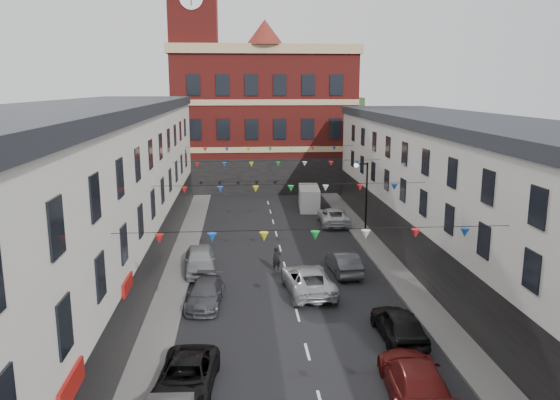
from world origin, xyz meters
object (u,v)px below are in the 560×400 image
object	(u,v)px
street_lamp	(363,190)
car_left_d	(205,294)
white_van	(309,198)
car_right_d	(399,324)
pedestrian	(277,259)
car_right_e	(343,262)
car_right_f	(333,216)
moving_car	(308,280)
car_left_e	(200,260)
car_right_c	(415,379)
car_left_c	(186,377)

from	to	relation	value
street_lamp	car_left_d	distance (m)	17.03
street_lamp	white_van	xyz separation A→B (m)	(-2.75, 10.91, -2.84)
car_right_d	pedestrian	world-z (taller)	pedestrian
car_right_e	car_right_f	distance (m)	12.58
street_lamp	car_right_d	world-z (taller)	street_lamp
car_right_d	car_right_f	xyz separation A→B (m)	(0.71, 21.86, -0.04)
moving_car	car_left_d	bearing A→B (deg)	8.90
car_left_e	car_right_c	world-z (taller)	car_left_e
car_right_c	car_right_e	bearing A→B (deg)	-84.97
street_lamp	car_right_f	bearing A→B (deg)	106.53
street_lamp	car_left_d	size ratio (longest dim) A/B	1.36
street_lamp	car_left_e	distance (m)	14.21
car_left_e	car_right_c	size ratio (longest dim) A/B	0.89
car_right_d	moving_car	xyz separation A→B (m)	(-3.50, 6.27, 0.00)
car_left_e	white_van	world-z (taller)	white_van
pedestrian	white_van	bearing A→B (deg)	59.36
car_right_e	car_left_e	bearing A→B (deg)	-8.96
street_lamp	pedestrian	size ratio (longest dim) A/B	3.82
car_left_e	car_right_f	bearing A→B (deg)	43.05
street_lamp	moving_car	distance (m)	12.59
street_lamp	car_right_f	world-z (taller)	street_lamp
white_van	car_left_d	bearing A→B (deg)	-106.05
street_lamp	pedestrian	distance (m)	10.46
car_left_c	white_van	size ratio (longest dim) A/B	0.98
car_right_d	car_right_e	world-z (taller)	car_right_d
car_right_c	street_lamp	bearing A→B (deg)	-92.62
car_left_d	car_right_d	bearing A→B (deg)	-22.87
car_right_c	white_van	size ratio (longest dim) A/B	1.11
car_left_d	white_van	size ratio (longest dim) A/B	0.92
white_van	car_right_d	bearing A→B (deg)	-84.29
car_left_c	street_lamp	bearing A→B (deg)	65.54
car_right_d	car_right_e	xyz separation A→B (m)	(-0.82, 9.37, -0.05)
street_lamp	car_left_d	xyz separation A→B (m)	(-11.40, -12.23, -3.26)
car_right_e	white_van	xyz separation A→B (m)	(0.20, 18.63, 0.35)
car_left_c	pedestrian	distance (m)	14.70
car_left_c	car_right_c	bearing A→B (deg)	-2.07
car_left_d	car_right_f	size ratio (longest dim) A/B	0.85
car_right_e	moving_car	size ratio (longest dim) A/B	0.79
car_left_e	car_right_d	distance (m)	14.25
car_right_f	pedestrian	distance (m)	13.07
car_right_e	moving_car	xyz separation A→B (m)	(-2.68, -3.10, 0.05)
car_right_d	car_right_f	world-z (taller)	car_right_d
car_left_c	car_left_e	world-z (taller)	car_left_e
car_right_c	pedestrian	world-z (taller)	pedestrian
car_right_d	car_left_e	bearing A→B (deg)	-47.31
white_van	car_right_f	bearing A→B (deg)	-73.31
car_left_c	moving_car	distance (m)	11.80
pedestrian	car_right_d	bearing A→B (deg)	-80.42
car_left_e	car_right_d	bearing A→B (deg)	-50.38
street_lamp	car_left_c	size ratio (longest dim) A/B	1.27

